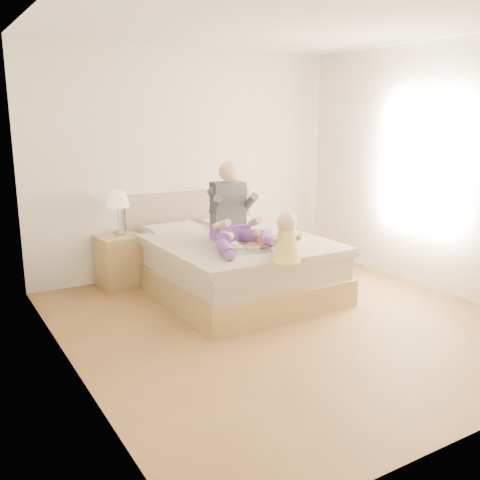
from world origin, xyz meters
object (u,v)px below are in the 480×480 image
adult (234,219)px  bed (231,263)px  tray (244,247)px  baby (286,241)px  nightstand (121,261)px

adult → bed: bearing=77.8°
adult → tray: 0.41m
baby → nightstand: bearing=134.3°
tray → baby: bearing=-65.9°
nightstand → adult: adult is taller
adult → baby: bearing=-78.7°
bed → baby: size_ratio=4.88×
nightstand → adult: 1.48m
nightstand → adult: (0.91, -1.02, 0.57)m
bed → nightstand: bed is taller
bed → tray: bed is taller
bed → baby: 1.22m
nightstand → baby: 2.18m
nightstand → tray: 1.62m
bed → adult: bearing=-111.5°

